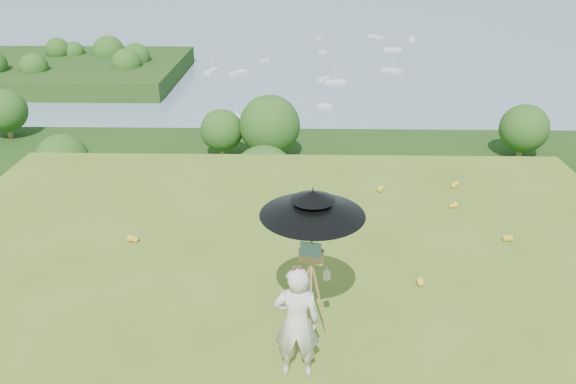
{
  "coord_description": "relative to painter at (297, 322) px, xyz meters",
  "views": [
    {
      "loc": [
        0.22,
        -6.9,
        5.38
      ],
      "look_at": [
        0.03,
        1.9,
        1.28
      ],
      "focal_mm": 35.0,
      "sensor_mm": 36.0,
      "label": 1
    }
  ],
  "objects": [
    {
      "name": "bay_water",
      "position": [
        -0.21,
        241.1,
        -34.83
      ],
      "size": [
        700.0,
        700.0,
        0.0
      ],
      "primitive_type": "plane",
      "color": "slate",
      "rests_on": "ground"
    },
    {
      "name": "painter_cap",
      "position": [
        -0.0,
        0.0,
        0.78
      ],
      "size": [
        0.19,
        0.22,
        0.1
      ],
      "primitive_type": null,
      "rotation": [
        0.0,
        0.0,
        0.01
      ],
      "color": "#C0696B",
      "rests_on": "painter"
    },
    {
      "name": "shoreline_tier",
      "position": [
        -0.21,
        76.1,
        -36.83
      ],
      "size": [
        170.0,
        28.0,
        8.0
      ],
      "primitive_type": "cube",
      "color": "#6F6859",
      "rests_on": "bay_water"
    },
    {
      "name": "ground",
      "position": [
        -0.21,
        1.1,
        -0.83
      ],
      "size": [
        14.0,
        14.0,
        0.0
      ],
      "primitive_type": "plane",
      "color": "#537020",
      "rests_on": "ground"
    },
    {
      "name": "forest_slope",
      "position": [
        -0.21,
        36.1,
        -29.83
      ],
      "size": [
        140.0,
        56.0,
        22.0
      ],
      "primitive_type": "cube",
      "color": "#17390F",
      "rests_on": "bay_water"
    },
    {
      "name": "moored_boats",
      "position": [
        -12.71,
        162.1,
        -34.48
      ],
      "size": [
        140.0,
        140.0,
        0.7
      ],
      "primitive_type": null,
      "color": "silver",
      "rests_on": "bay_water"
    },
    {
      "name": "peninsula",
      "position": [
        -75.21,
        156.1,
        -29.83
      ],
      "size": [
        90.0,
        60.0,
        12.0
      ],
      "primitive_type": null,
      "color": "#17390F",
      "rests_on": "bay_water"
    },
    {
      "name": "wildflowers",
      "position": [
        -0.21,
        1.35,
        -0.77
      ],
      "size": [
        10.0,
        10.5,
        0.12
      ],
      "primitive_type": null,
      "color": "gold",
      "rests_on": "ground"
    },
    {
      "name": "sun_umbrella",
      "position": [
        0.19,
        0.61,
        1.1
      ],
      "size": [
        1.57,
        1.57,
        1.05
      ],
      "primitive_type": null,
      "rotation": [
        0.0,
        0.0,
        -0.16
      ],
      "color": "black",
      "rests_on": "field_easel"
    },
    {
      "name": "harbor_town",
      "position": [
        -0.21,
        76.1,
        -30.33
      ],
      "size": [
        110.0,
        22.0,
        5.0
      ],
      "primitive_type": null,
      "color": "beige",
      "rests_on": "shoreline_tier"
    },
    {
      "name": "slope_trees",
      "position": [
        -0.21,
        36.1,
        -15.83
      ],
      "size": [
        110.0,
        50.0,
        6.0
      ],
      "primitive_type": null,
      "color": "#214E17",
      "rests_on": "forest_slope"
    },
    {
      "name": "painter",
      "position": [
        0.0,
        0.0,
        0.0
      ],
      "size": [
        0.62,
        0.42,
        1.66
      ],
      "primitive_type": "imported",
      "rotation": [
        0.0,
        0.0,
        3.1
      ],
      "color": "silver",
      "rests_on": "ground"
    },
    {
      "name": "field_easel",
      "position": [
        0.19,
        0.58,
        0.02
      ],
      "size": [
        0.77,
        0.77,
        1.7
      ],
      "primitive_type": null,
      "rotation": [
        0.0,
        0.0,
        -0.21
      ],
      "color": "#A17743",
      "rests_on": "ground"
    }
  ]
}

